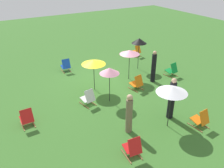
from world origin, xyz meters
TOP-DOWN VIEW (x-y plane):
  - ground_plane at (0.00, 0.00)m, footprint 40.00×40.00m
  - deckchair_0 at (-4.22, -2.58)m, footprint 0.64×0.85m
  - deckchair_1 at (-4.11, 1.21)m, footprint 0.60×0.83m
  - deckchair_2 at (4.44, 1.86)m, footprint 0.50×0.77m
  - deckchair_3 at (1.66, 5.49)m, footprint 0.54×0.80m
  - deckchair_5 at (-1.31, 1.56)m, footprint 0.60×0.83m
  - deckchair_6 at (1.57, 1.66)m, footprint 0.62×0.84m
  - deckchair_7 at (1.12, -2.58)m, footprint 0.50×0.78m
  - deckchair_8 at (-1.68, 5.52)m, footprint 0.53×0.79m
  - umbrella_0 at (-3.00, -0.68)m, footprint 0.92×0.92m
  - umbrella_1 at (0.53, 1.89)m, footprint 0.93×0.93m
  - umbrella_2 at (-1.67, 0.27)m, footprint 1.12×1.12m
  - umbrella_3 at (0.65, 0.46)m, footprint 1.24×1.24m
  - umbrella_4 at (-0.57, 4.81)m, footprint 1.22×1.22m
  - person_0 at (1.01, 4.28)m, footprint 0.36×0.36m
  - person_1 at (-2.67, 1.22)m, footprint 0.30×0.30m
  - person_2 at (-1.08, 4.37)m, footprint 0.32×0.32m

SIDE VIEW (x-z plane):
  - ground_plane at x=0.00m, z-range 0.00..0.00m
  - deckchair_0 at x=-4.22m, z-range -0.05..0.79m
  - deckchair_1 at x=-4.11m, z-range -0.05..0.79m
  - deckchair_2 at x=4.44m, z-range -0.05..0.79m
  - deckchair_3 at x=1.66m, z-range -0.05..0.79m
  - deckchair_5 at x=-1.31m, z-range -0.05..0.79m
  - deckchair_6 at x=1.57m, z-range -0.05..0.79m
  - deckchair_7 at x=1.12m, z-range -0.05..0.79m
  - deckchair_8 at x=-1.68m, z-range -0.05..0.79m
  - person_0 at x=1.01m, z-range -0.02..1.67m
  - person_1 at x=-2.67m, z-range -0.03..1.80m
  - person_2 at x=-1.08m, z-range -0.04..1.86m
  - umbrella_3 at x=0.65m, z-range 0.73..2.43m
  - umbrella_1 at x=0.53m, z-range 0.74..2.52m
  - umbrella_2 at x=-1.67m, z-range 0.76..2.51m
  - umbrella_4 at x=-0.57m, z-range 0.80..2.66m
  - umbrella_0 at x=-3.00m, z-range 0.83..2.82m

